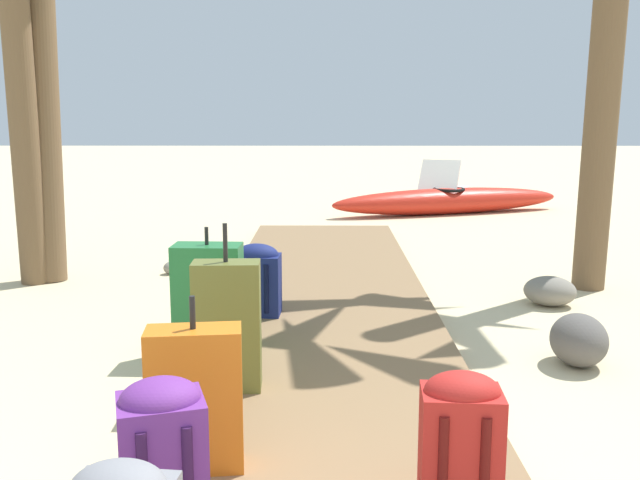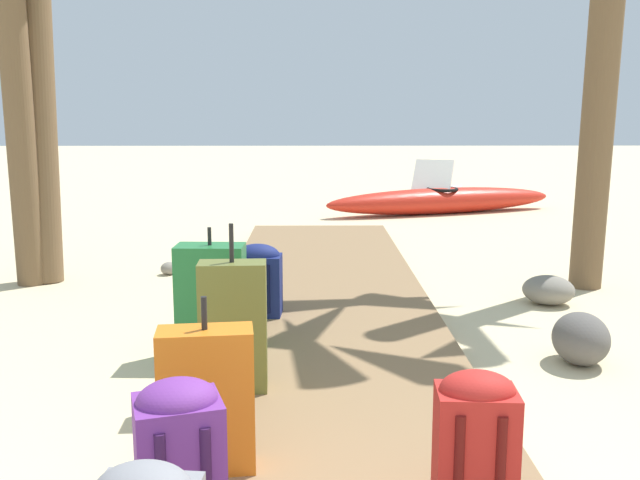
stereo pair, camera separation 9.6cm
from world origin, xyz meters
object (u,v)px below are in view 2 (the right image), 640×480
Objects in this scene: backpack_purple at (180,461)px; backpack_navy at (258,278)px; lounge_chair at (437,188)px; suitcase_green at (211,295)px; backpack_red at (475,443)px; suitcase_orange at (207,400)px; suitcase_olive at (233,326)px; kayak at (442,201)px.

backpack_navy is at bearing 89.09° from backpack_purple.
suitcase_green is at bearing -110.42° from lounge_chair.
lounge_chair is (1.45, 9.14, -0.04)m from backpack_red.
suitcase_green is 1.03× the size of suitcase_orange.
lounge_chair is (2.43, 6.48, -0.03)m from backpack_navy.
suitcase_olive is 1.18× the size of suitcase_green.
suitcase_olive is 1.60× the size of backpack_red.
suitcase_olive is 0.23× the size of kayak.
suitcase_olive is at bearing 89.01° from backpack_purple.
kayak is at bearing -92.37° from lounge_chair.
kayak is (2.40, 5.87, -0.16)m from backpack_navy.
suitcase_orange is at bearing 89.05° from backpack_purple.
backpack_purple is 1.14× the size of backpack_navy.
suitcase_orange is 1.31× the size of backpack_red.
backpack_navy is 2.83m from backpack_red.
kayak is at bearing 67.75° from backpack_navy.
suitcase_olive is at bearing -107.21° from lounge_chair.
suitcase_olive is 1.50× the size of backpack_purple.
suitcase_orange reaches higher than backpack_red.
suitcase_green is at bearing 95.23° from backpack_purple.
suitcase_orange is 8.50m from kayak.
backpack_purple is 0.55m from suitcase_orange.
backpack_navy is at bearing -112.25° from kayak.
backpack_purple is at bearing -105.72° from kayak.
suitcase_olive reaches higher than suitcase_green.
backpack_purple is at bearing -84.77° from suitcase_green.
lounge_chair is 0.43× the size of kayak.
kayak is (2.64, 6.55, -0.20)m from suitcase_green.
backpack_red is (0.97, -2.66, 0.02)m from backpack_navy.
suitcase_olive is at bearing -108.38° from kayak.
backpack_navy is 0.94× the size of backpack_red.
lounge_chair is (2.45, 7.90, -0.10)m from suitcase_olive.
backpack_red is at bearing 9.24° from backpack_purple.
suitcase_green is at bearing -109.46° from backpack_navy.
suitcase_green is 1.44× the size of backpack_navy.
kayak is at bearing 68.04° from suitcase_green.
backpack_red is (1.02, 0.17, -0.02)m from backpack_purple.
backpack_navy is at bearing -110.52° from lounge_chair.
suitcase_green is 0.72m from backpack_navy.
lounge_chair is at bearing 75.13° from backpack_purple.
suitcase_green reaches higher than backpack_navy.
suitcase_orange is 0.45× the size of lounge_chair.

